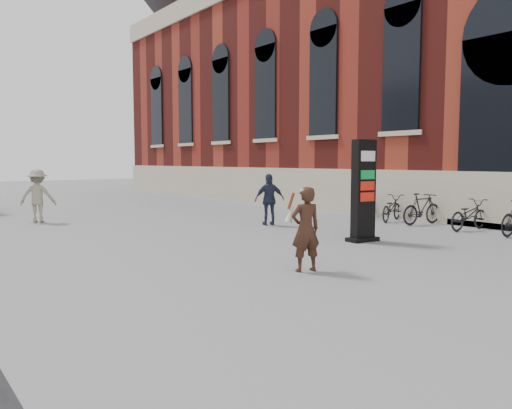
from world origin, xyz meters
TOP-DOWN VIEW (x-y plane):
  - ground at (0.00, 0.00)m, footprint 100.00×100.00m
  - station at (15.48, 6.00)m, footprint 12.15×44.50m
  - info_pylon at (4.31, 1.24)m, footprint 0.90×0.50m
  - woman at (0.62, -0.52)m, footprint 0.73×0.69m
  - pedestrian_b at (-1.53, 10.82)m, footprint 1.38×1.18m
  - pedestrian_c at (4.42, 5.35)m, footprint 1.09×0.77m
  - bike_4 at (8.60, 0.71)m, footprint 1.84×0.70m
  - bike_5 at (8.60, 2.38)m, footprint 1.83×0.70m
  - bike_6 at (8.60, 3.64)m, footprint 1.88×1.17m
  - bike_7 at (8.60, 4.73)m, footprint 1.64×1.02m

SIDE VIEW (x-z plane):
  - ground at x=0.00m, z-range 0.00..0.00m
  - bike_6 at x=8.60m, z-range 0.00..0.93m
  - bike_4 at x=8.60m, z-range 0.00..0.95m
  - bike_7 at x=8.60m, z-range 0.00..0.96m
  - bike_5 at x=8.60m, z-range 0.00..1.07m
  - woman at x=0.62m, z-range 0.02..1.67m
  - pedestrian_c at x=4.42m, z-range 0.00..1.71m
  - pedestrian_b at x=-1.53m, z-range 0.00..1.86m
  - info_pylon at x=4.31m, z-range 0.00..2.69m
  - station at x=15.48m, z-range -1.49..17.66m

